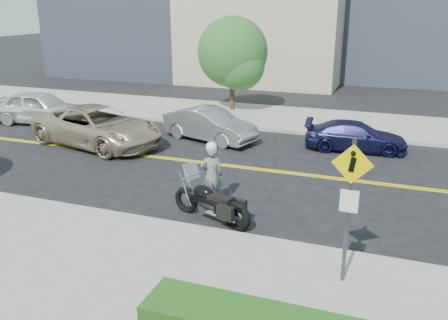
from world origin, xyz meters
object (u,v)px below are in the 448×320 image
at_px(suv, 98,126).
at_px(parked_car_blue, 355,136).
at_px(motorcycle, 211,194).
at_px(parked_car_silver, 210,125).
at_px(parked_car_white, 40,107).
at_px(motorcyclist, 212,174).
at_px(pedestrian_sign, 349,198).

height_order(suv, parked_car_blue, suv).
relative_size(motorcycle, parked_car_silver, 0.59).
relative_size(parked_car_white, parked_car_blue, 1.17).
xyz_separation_m(motorcyclist, parked_car_white, (-11.21, 6.14, -0.15)).
relative_size(pedestrian_sign, motorcycle, 1.23).
xyz_separation_m(suv, parked_car_blue, (9.83, 2.87, -0.22)).
bearing_deg(pedestrian_sign, suv, 146.61).
bearing_deg(pedestrian_sign, motorcyclist, 143.49).
bearing_deg(motorcyclist, suv, -58.51).
bearing_deg(motorcyclist, motorcycle, 83.39).
xyz_separation_m(parked_car_silver, parked_car_blue, (5.86, 0.66, -0.11)).
bearing_deg(motorcycle, pedestrian_sign, -10.59).
distance_m(motorcycle, parked_car_blue, 8.36).
height_order(motorcycle, parked_car_silver, motorcycle).
bearing_deg(motorcyclist, parked_car_silver, -94.87).
distance_m(suv, parked_car_white, 5.19).
distance_m(motorcyclist, parked_car_silver, 6.67).
bearing_deg(motorcycle, parked_car_silver, 129.97).
distance_m(pedestrian_sign, parked_car_white, 17.79).
bearing_deg(parked_car_blue, suv, 100.03).
distance_m(parked_car_silver, parked_car_blue, 5.90).
height_order(pedestrian_sign, suv, pedestrian_sign).
xyz_separation_m(pedestrian_sign, parked_car_blue, (-0.69, 9.80, -1.39)).
xyz_separation_m(parked_car_white, parked_car_silver, (8.68, 0.03, -0.10)).
distance_m(pedestrian_sign, parked_car_blue, 9.92).
relative_size(parked_car_silver, parked_car_blue, 1.06).
bearing_deg(parked_car_blue, pedestrian_sign, 177.80).
relative_size(motorcyclist, parked_car_silver, 0.45).
bearing_deg(parked_car_silver, motorcycle, -141.02).
height_order(parked_car_white, parked_car_blue, parked_car_white).
height_order(parked_car_silver, parked_car_blue, parked_car_silver).
xyz_separation_m(motorcyclist, parked_car_silver, (-2.53, 6.17, -0.25)).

